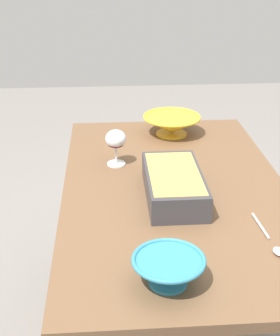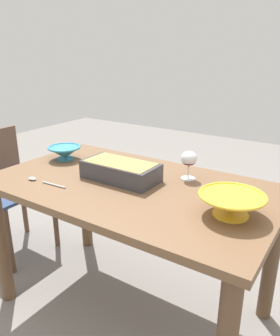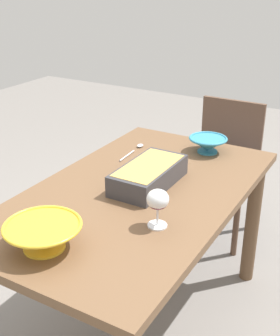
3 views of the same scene
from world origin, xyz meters
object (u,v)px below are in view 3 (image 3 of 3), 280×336
object	(u,v)px
chair	(224,162)
casserole_dish	(149,174)
wine_glass	(158,201)
mixing_bowl	(208,144)
serving_spoon	(136,149)
dining_table	(137,215)
small_bowl	(43,235)

from	to	relation	value
chair	casserole_dish	xyz separation A→B (m)	(-0.98, -0.01, 0.31)
wine_glass	mixing_bowl	bearing A→B (deg)	8.64
casserole_dish	mixing_bowl	distance (m)	0.48
serving_spoon	wine_glass	bearing A→B (deg)	-143.38
dining_table	chair	size ratio (longest dim) A/B	1.64
wine_glass	mixing_bowl	world-z (taller)	wine_glass
casserole_dish	wine_glass	bearing A→B (deg)	-145.60
small_bowl	casserole_dish	bearing A→B (deg)	-6.75
chair	casserole_dish	distance (m)	1.03
mixing_bowl	serving_spoon	size ratio (longest dim) A/B	0.80
chair	casserole_dish	world-z (taller)	chair
small_bowl	serving_spoon	bearing A→B (deg)	11.26
serving_spoon	mixing_bowl	bearing A→B (deg)	-64.41
chair	mixing_bowl	distance (m)	0.60
casserole_dish	serving_spoon	bearing A→B (deg)	38.49
dining_table	casserole_dish	size ratio (longest dim) A/B	3.68
dining_table	small_bowl	size ratio (longest dim) A/B	5.35
casserole_dish	serving_spoon	distance (m)	0.40
wine_glass	casserole_dish	size ratio (longest dim) A/B	0.38
wine_glass	serving_spoon	world-z (taller)	wine_glass
small_bowl	mixing_bowl	bearing A→B (deg)	-7.91
chair	wine_glass	distance (m)	1.32
small_bowl	serving_spoon	distance (m)	0.92
dining_table	serving_spoon	size ratio (longest dim) A/B	5.85
mixing_bowl	serving_spoon	world-z (taller)	mixing_bowl
casserole_dish	chair	bearing A→B (deg)	0.30
dining_table	wine_glass	bearing A→B (deg)	-135.03
chair	small_bowl	size ratio (longest dim) A/B	3.26
chair	small_bowl	distance (m)	1.60
dining_table	mixing_bowl	size ratio (longest dim) A/B	7.30
dining_table	small_bowl	xyz separation A→B (m)	(-0.52, 0.05, 0.17)
chair	wine_glass	size ratio (longest dim) A/B	5.84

